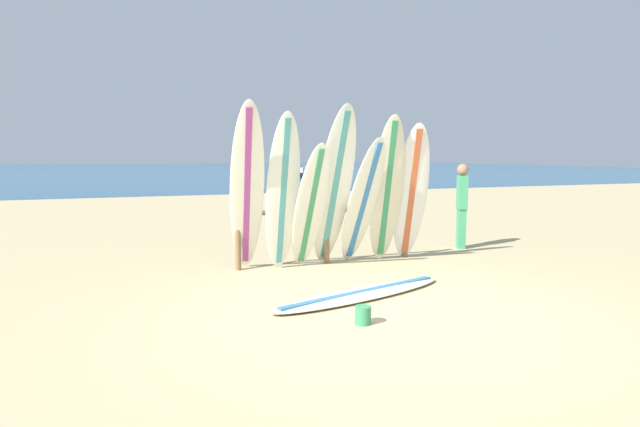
# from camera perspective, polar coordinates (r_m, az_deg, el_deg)

# --- Properties ---
(ground_plane) EXTENTS (120.00, 120.00, 0.00)m
(ground_plane) POSITION_cam_1_polar(r_m,az_deg,el_deg) (5.96, 7.02, -10.73)
(ground_plane) COLOR tan
(ocean_water) EXTENTS (120.00, 80.00, 0.01)m
(ocean_water) POSITION_cam_1_polar(r_m,az_deg,el_deg) (63.10, -18.62, 4.47)
(ocean_water) COLOR #1E5984
(ocean_water) RESTS_ON ground
(surfboard_rack) EXTENTS (2.99, 0.09, 1.01)m
(surfboard_rack) POSITION_cam_1_polar(r_m,az_deg,el_deg) (8.50, 0.73, -0.97)
(surfboard_rack) COLOR olive
(surfboard_rack) RESTS_ON ground
(surfboard_leaning_far_left) EXTENTS (0.65, 1.20, 2.49)m
(surfboard_leaning_far_left) POSITION_cam_1_polar(r_m,az_deg,el_deg) (7.75, -7.84, 2.60)
(surfboard_leaning_far_left) COLOR white
(surfboard_leaning_far_left) RESTS_ON ground
(surfboard_leaning_left) EXTENTS (0.51, 0.66, 2.36)m
(surfboard_leaning_left) POSITION_cam_1_polar(r_m,az_deg,el_deg) (7.84, -4.02, 2.22)
(surfboard_leaning_left) COLOR white
(surfboard_leaning_left) RESTS_ON ground
(surfboard_leaning_center_left) EXTENTS (0.52, 0.98, 1.92)m
(surfboard_leaning_center_left) POSITION_cam_1_polar(r_m,az_deg,el_deg) (7.91, -1.05, 0.68)
(surfboard_leaning_center_left) COLOR white
(surfboard_leaning_center_left) RESTS_ON ground
(surfboard_leaning_center) EXTENTS (0.61, 1.02, 2.49)m
(surfboard_leaning_center) POSITION_cam_1_polar(r_m,az_deg,el_deg) (8.15, 1.53, 2.83)
(surfboard_leaning_center) COLOR white
(surfboard_leaning_center) RESTS_ON ground
(surfboard_leaning_center_right) EXTENTS (0.69, 1.01, 2.02)m
(surfboard_leaning_center_right) POSITION_cam_1_polar(r_m,az_deg,el_deg) (8.34, 4.62, 1.28)
(surfboard_leaning_center_right) COLOR white
(surfboard_leaning_center_right) RESTS_ON ground
(surfboard_leaning_right) EXTENTS (0.60, 0.70, 2.37)m
(surfboard_leaning_right) POSITION_cam_1_polar(r_m,az_deg,el_deg) (8.57, 7.19, 2.55)
(surfboard_leaning_right) COLOR beige
(surfboard_leaning_right) RESTS_ON ground
(surfboard_leaning_far_right) EXTENTS (0.66, 0.75, 2.24)m
(surfboard_leaning_far_right) POSITION_cam_1_polar(r_m,az_deg,el_deg) (8.82, 9.76, 2.23)
(surfboard_leaning_far_right) COLOR white
(surfboard_leaning_far_right) RESTS_ON ground
(surfboard_lying_on_sand) EXTENTS (2.71, 1.28, 0.08)m
(surfboard_lying_on_sand) POSITION_cam_1_polar(r_m,az_deg,el_deg) (6.64, 4.53, -8.58)
(surfboard_lying_on_sand) COLOR beige
(surfboard_lying_on_sand) RESTS_ON ground
(beachgoer_standing) EXTENTS (0.25, 0.29, 1.57)m
(beachgoer_standing) POSITION_cam_1_polar(r_m,az_deg,el_deg) (10.17, 14.98, 1.19)
(beachgoer_standing) COLOR #3F9966
(beachgoer_standing) RESTS_ON ground
(small_boat_offshore) EXTENTS (2.33, 2.61, 0.71)m
(small_boat_offshore) POSITION_cam_1_polar(r_m,az_deg,el_deg) (40.72, -2.00, 4.28)
(small_boat_offshore) COLOR #333842
(small_boat_offshore) RESTS_ON ocean_water
(sand_bucket) EXTENTS (0.17, 0.17, 0.19)m
(sand_bucket) POSITION_cam_1_polar(r_m,az_deg,el_deg) (5.60, 4.63, -10.81)
(sand_bucket) COLOR #388C59
(sand_bucket) RESTS_ON ground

